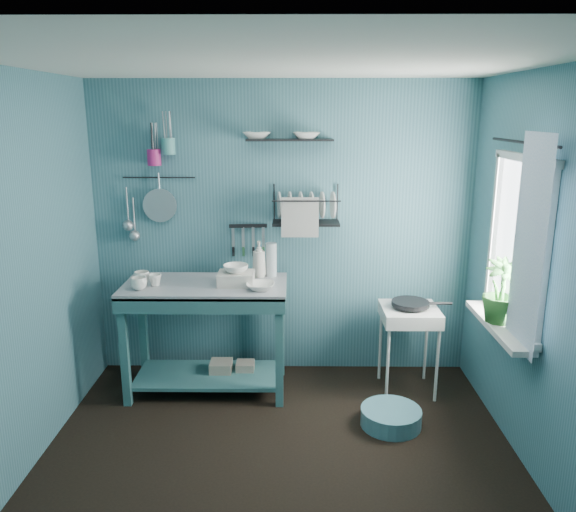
{
  "coord_description": "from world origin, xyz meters",
  "views": [
    {
      "loc": [
        0.09,
        -3.18,
        2.24
      ],
      "look_at": [
        0.05,
        0.85,
        1.2
      ],
      "focal_mm": 35.0,
      "sensor_mm": 36.0,
      "label": 1
    }
  ],
  "objects_px": {
    "mug_mid": "(155,280)",
    "utensil_cup_teal": "(168,146)",
    "mug_right": "(142,278)",
    "storage_tin_large": "(221,374)",
    "wash_tub": "(236,278)",
    "frying_pan": "(410,303)",
    "utensil_cup_magenta": "(154,157)",
    "work_counter": "(207,337)",
    "soap_bottle": "(259,259)",
    "hotplate_stand": "(408,349)",
    "dish_rack": "(306,205)",
    "mug_left": "(139,284)",
    "water_bottle": "(271,260)",
    "colander": "(160,205)",
    "potted_plant": "(501,291)",
    "floor_basin": "(391,417)",
    "storage_tin_small": "(245,373)"
  },
  "relations": [
    {
      "from": "mug_mid",
      "to": "utensil_cup_teal",
      "type": "relative_size",
      "value": 0.77
    },
    {
      "from": "mug_right",
      "to": "storage_tin_large",
      "type": "distance_m",
      "value": 1.04
    },
    {
      "from": "wash_tub",
      "to": "frying_pan",
      "type": "distance_m",
      "value": 1.41
    },
    {
      "from": "mug_right",
      "to": "utensil_cup_magenta",
      "type": "bearing_deg",
      "value": 79.13
    },
    {
      "from": "work_counter",
      "to": "utensil_cup_teal",
      "type": "distance_m",
      "value": 1.58
    },
    {
      "from": "soap_bottle",
      "to": "hotplate_stand",
      "type": "xyz_separation_m",
      "value": [
        1.22,
        -0.2,
        -0.71
      ]
    },
    {
      "from": "work_counter",
      "to": "soap_bottle",
      "type": "xyz_separation_m",
      "value": [
        0.42,
        0.2,
        0.61
      ]
    },
    {
      "from": "dish_rack",
      "to": "utensil_cup_teal",
      "type": "height_order",
      "value": "utensil_cup_teal"
    },
    {
      "from": "mug_left",
      "to": "mug_right",
      "type": "xyz_separation_m",
      "value": [
        -0.02,
        0.16,
        0.0
      ]
    },
    {
      "from": "soap_bottle",
      "to": "dish_rack",
      "type": "xyz_separation_m",
      "value": [
        0.38,
        0.1,
        0.43
      ]
    },
    {
      "from": "wash_tub",
      "to": "water_bottle",
      "type": "bearing_deg",
      "value": 41.63
    },
    {
      "from": "mug_mid",
      "to": "water_bottle",
      "type": "relative_size",
      "value": 0.36
    },
    {
      "from": "work_counter",
      "to": "storage_tin_large",
      "type": "distance_m",
      "value": 0.37
    },
    {
      "from": "colander",
      "to": "potted_plant",
      "type": "bearing_deg",
      "value": -20.94
    },
    {
      "from": "wash_tub",
      "to": "water_bottle",
      "type": "relative_size",
      "value": 1.0
    },
    {
      "from": "hotplate_stand",
      "to": "floor_basin",
      "type": "distance_m",
      "value": 0.67
    },
    {
      "from": "hotplate_stand",
      "to": "dish_rack",
      "type": "xyz_separation_m",
      "value": [
        -0.83,
        0.3,
        1.14
      ]
    },
    {
      "from": "work_counter",
      "to": "mug_left",
      "type": "distance_m",
      "value": 0.72
    },
    {
      "from": "mug_right",
      "to": "potted_plant",
      "type": "xyz_separation_m",
      "value": [
        2.62,
        -0.59,
        0.09
      ]
    },
    {
      "from": "hotplate_stand",
      "to": "colander",
      "type": "xyz_separation_m",
      "value": [
        -2.05,
        0.38,
        1.12
      ]
    },
    {
      "from": "potted_plant",
      "to": "mug_left",
      "type": "bearing_deg",
      "value": 170.59
    },
    {
      "from": "water_bottle",
      "to": "storage_tin_large",
      "type": "xyz_separation_m",
      "value": [
        -0.42,
        -0.17,
        -0.95
      ]
    },
    {
      "from": "mug_right",
      "to": "colander",
      "type": "height_order",
      "value": "colander"
    },
    {
      "from": "hotplate_stand",
      "to": "potted_plant",
      "type": "distance_m",
      "value": 1.03
    },
    {
      "from": "mug_left",
      "to": "hotplate_stand",
      "type": "distance_m",
      "value": 2.21
    },
    {
      "from": "utensil_cup_magenta",
      "to": "storage_tin_small",
      "type": "bearing_deg",
      "value": -20.2
    },
    {
      "from": "storage_tin_small",
      "to": "work_counter",
      "type": "bearing_deg",
      "value": -165.07
    },
    {
      "from": "soap_bottle",
      "to": "hotplate_stand",
      "type": "relative_size",
      "value": 0.42
    },
    {
      "from": "mug_mid",
      "to": "dish_rack",
      "type": "height_order",
      "value": "dish_rack"
    },
    {
      "from": "water_bottle",
      "to": "utensil_cup_magenta",
      "type": "xyz_separation_m",
      "value": [
        -0.95,
        0.13,
        0.82
      ]
    },
    {
      "from": "water_bottle",
      "to": "colander",
      "type": "height_order",
      "value": "colander"
    },
    {
      "from": "water_bottle",
      "to": "dish_rack",
      "type": "distance_m",
      "value": 0.53
    },
    {
      "from": "colander",
      "to": "utensil_cup_magenta",
      "type": "bearing_deg",
      "value": -120.0
    },
    {
      "from": "potted_plant",
      "to": "floor_basin",
      "type": "xyz_separation_m",
      "value": [
        -0.7,
        0.04,
        -0.99
      ]
    },
    {
      "from": "mug_mid",
      "to": "hotplate_stand",
      "type": "distance_m",
      "value": 2.11
    },
    {
      "from": "floor_basin",
      "to": "work_counter",
      "type": "bearing_deg",
      "value": 158.72
    },
    {
      "from": "mug_left",
      "to": "utensil_cup_teal",
      "type": "xyz_separation_m",
      "value": [
        0.17,
        0.51,
        1.0
      ]
    },
    {
      "from": "work_counter",
      "to": "mug_right",
      "type": "height_order",
      "value": "mug_right"
    },
    {
      "from": "storage_tin_large",
      "to": "storage_tin_small",
      "type": "xyz_separation_m",
      "value": [
        0.2,
        0.03,
        -0.01
      ]
    },
    {
      "from": "potted_plant",
      "to": "floor_basin",
      "type": "height_order",
      "value": "potted_plant"
    },
    {
      "from": "storage_tin_large",
      "to": "utensil_cup_teal",
      "type": "bearing_deg",
      "value": 143.98
    },
    {
      "from": "storage_tin_large",
      "to": "storage_tin_small",
      "type": "height_order",
      "value": "storage_tin_large"
    },
    {
      "from": "work_counter",
      "to": "utensil_cup_magenta",
      "type": "distance_m",
      "value": 1.53
    },
    {
      "from": "frying_pan",
      "to": "storage_tin_small",
      "type": "distance_m",
      "value": 1.49
    },
    {
      "from": "soap_bottle",
      "to": "utensil_cup_magenta",
      "type": "height_order",
      "value": "utensil_cup_magenta"
    },
    {
      "from": "colander",
      "to": "floor_basin",
      "type": "height_order",
      "value": "colander"
    },
    {
      "from": "wash_tub",
      "to": "colander",
      "type": "relative_size",
      "value": 1.0
    },
    {
      "from": "frying_pan",
      "to": "water_bottle",
      "type": "bearing_deg",
      "value": 169.1
    },
    {
      "from": "storage_tin_small",
      "to": "colander",
      "type": "bearing_deg",
      "value": 157.28
    },
    {
      "from": "mug_right",
      "to": "potted_plant",
      "type": "height_order",
      "value": "potted_plant"
    }
  ]
}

